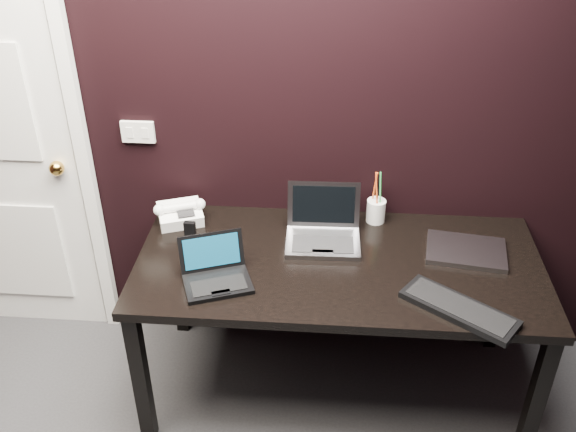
# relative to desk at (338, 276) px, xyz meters

# --- Properties ---
(wall_back) EXTENTS (4.00, 0.00, 4.00)m
(wall_back) POSITION_rel_desk_xyz_m (-0.30, 0.40, 0.64)
(wall_back) COLOR black
(wall_back) RESTS_ON ground
(wall_switch) EXTENTS (0.15, 0.02, 0.10)m
(wall_switch) POSITION_rel_desk_xyz_m (-0.92, 0.39, 0.46)
(wall_switch) COLOR silver
(wall_switch) RESTS_ON wall_back
(desk) EXTENTS (1.70, 0.80, 0.74)m
(desk) POSITION_rel_desk_xyz_m (0.00, 0.00, 0.00)
(desk) COLOR black
(desk) RESTS_ON ground
(netbook) EXTENTS (0.32, 0.31, 0.17)m
(netbook) POSITION_rel_desk_xyz_m (-0.49, -0.17, 0.11)
(netbook) COLOR black
(netbook) RESTS_ON desk
(silver_laptop) EXTENTS (0.33, 0.30, 0.22)m
(silver_laptop) POSITION_rel_desk_xyz_m (-0.07, 0.15, 0.12)
(silver_laptop) COLOR gray
(silver_laptop) RESTS_ON desk
(ext_keyboard) EXTENTS (0.44, 0.38, 0.03)m
(ext_keyboard) POSITION_rel_desk_xyz_m (0.45, -0.29, 0.09)
(ext_keyboard) COLOR black
(ext_keyboard) RESTS_ON desk
(closed_laptop) EXTENTS (0.36, 0.28, 0.02)m
(closed_laptop) POSITION_rel_desk_xyz_m (0.54, 0.10, 0.09)
(closed_laptop) COLOR #9C9CA2
(closed_laptop) RESTS_ON desk
(desk_phone) EXTENTS (0.25, 0.23, 0.12)m
(desk_phone) POSITION_rel_desk_xyz_m (-0.73, 0.25, 0.12)
(desk_phone) COLOR white
(desk_phone) RESTS_ON desk
(mobile_phone) EXTENTS (0.06, 0.05, 0.10)m
(mobile_phone) POSITION_rel_desk_xyz_m (-0.65, 0.09, 0.12)
(mobile_phone) COLOR black
(mobile_phone) RESTS_ON desk
(pen_cup) EXTENTS (0.09, 0.09, 0.25)m
(pen_cup) POSITION_rel_desk_xyz_m (0.16, 0.33, 0.14)
(pen_cup) COLOR silver
(pen_cup) RESTS_ON desk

